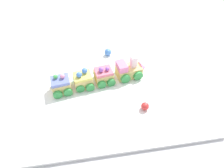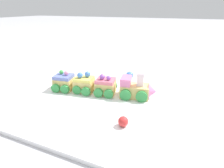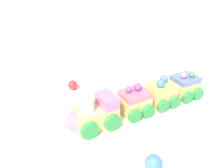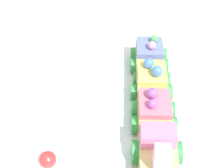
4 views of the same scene
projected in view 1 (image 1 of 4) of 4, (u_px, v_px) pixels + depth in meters
name	position (u px, v px, depth m)	size (l,w,h in m)	color
ground_plane	(105.00, 91.00, 0.64)	(10.00, 10.00, 0.00)	#B2B2B7
display_board	(105.00, 90.00, 0.64)	(0.64, 0.48, 0.01)	white
cake_train_locomotive	(131.00, 70.00, 0.67)	(0.12, 0.09, 0.08)	#E5C675
cake_car_strawberry	(104.00, 76.00, 0.64)	(0.08, 0.08, 0.07)	#E5C675
cake_car_lemon	(83.00, 80.00, 0.63)	(0.08, 0.08, 0.07)	#E5C675
cake_car_blueberry	(61.00, 85.00, 0.61)	(0.08, 0.08, 0.07)	#E5C675
gumball_blue	(108.00, 52.00, 0.77)	(0.03, 0.03, 0.03)	#4C84E0
gumball_red	(145.00, 106.00, 0.56)	(0.03, 0.03, 0.03)	red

